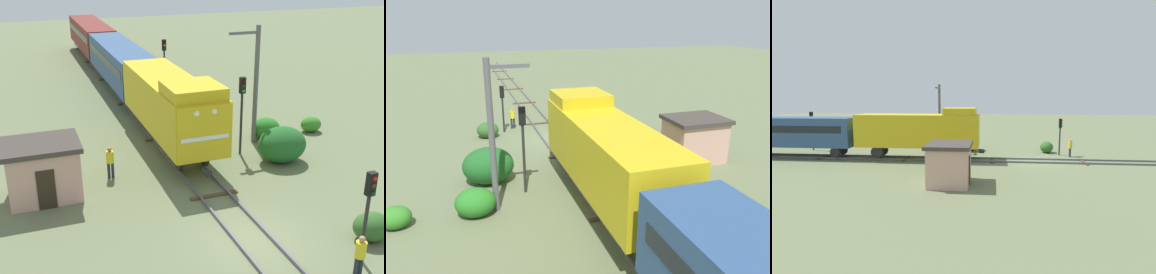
{
  "view_description": "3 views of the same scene",
  "coord_description": "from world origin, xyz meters",
  "views": [
    {
      "loc": [
        -8.09,
        -14.7,
        10.85
      ],
      "look_at": [
        0.15,
        7.46,
        1.76
      ],
      "focal_mm": 45.0,
      "sensor_mm": 36.0,
      "label": 1
    },
    {
      "loc": [
        6.06,
        25.8,
        8.71
      ],
      "look_at": [
        0.51,
        8.14,
        2.67
      ],
      "focal_mm": 35.0,
      "sensor_mm": 36.0,
      "label": 2
    },
    {
      "loc": [
        -26.73,
        4.04,
        5.77
      ],
      "look_at": [
        1.45,
        6.74,
        1.94
      ],
      "focal_mm": 28.0,
      "sensor_mm": 36.0,
      "label": 3
    }
  ],
  "objects": [
    {
      "name": "locomotive",
      "position": [
        0.0,
        10.6,
        2.77
      ],
      "size": [
        2.9,
        11.6,
        4.6
      ],
      "color": "gold",
      "rests_on": "railway_track"
    },
    {
      "name": "worker_near_track",
      "position": [
        2.4,
        -3.41,
        1.0
      ],
      "size": [
        0.38,
        0.38,
        1.7
      ],
      "rotation": [
        0.0,
        0.0,
        0.41
      ],
      "color": "#262B38",
      "rests_on": "ground"
    },
    {
      "name": "bush_far",
      "position": [
        4.5,
        -1.57,
        0.58
      ],
      "size": [
        1.6,
        1.31,
        1.16
      ],
      "primitive_type": "ellipsoid",
      "color": "#315F26",
      "rests_on": "ground"
    },
    {
      "name": "traffic_signal_mid",
      "position": [
        3.4,
        8.26,
        3.12
      ],
      "size": [
        0.32,
        0.34,
        4.51
      ],
      "color": "#262628",
      "rests_on": "ground"
    },
    {
      "name": "catenary_mast",
      "position": [
        4.93,
        9.73,
        3.77
      ],
      "size": [
        1.94,
        0.28,
        7.06
      ],
      "color": "#595960",
      "rests_on": "ground"
    },
    {
      "name": "bush_back",
      "position": [
        5.95,
        9.98,
        0.66
      ],
      "size": [
        1.82,
        1.49,
        1.33
      ],
      "primitive_type": "ellipsoid",
      "color": "#2A7926",
      "rests_on": "ground"
    },
    {
      "name": "railway_track",
      "position": [
        0.0,
        -0.0,
        0.07
      ],
      "size": [
        2.4,
        96.28,
        0.16
      ],
      "color": "#595960",
      "rests_on": "ground"
    },
    {
      "name": "traffic_signal_near",
      "position": [
        3.2,
        -2.58,
        2.55
      ],
      "size": [
        0.32,
        0.34,
        3.63
      ],
      "color": "#262628",
      "rests_on": "ground"
    },
    {
      "name": "bush_near",
      "position": [
        9.3,
        10.03,
        0.5
      ],
      "size": [
        1.36,
        1.11,
        0.99
      ],
      "primitive_type": "ellipsoid",
      "color": "#357F26",
      "rests_on": "ground"
    },
    {
      "name": "worker_by_signal",
      "position": [
        -4.2,
        7.72,
        1.0
      ],
      "size": [
        0.38,
        0.38,
        1.7
      ],
      "rotation": [
        0.0,
        0.0,
        4.64
      ],
      "color": "#262B38",
      "rests_on": "ground"
    },
    {
      "name": "ground_plane",
      "position": [
        0.0,
        0.0,
        0.0
      ],
      "size": [
        144.42,
        144.42,
        0.0
      ],
      "primitive_type": "plane",
      "color": "#66704C"
    },
    {
      "name": "bush_mid",
      "position": [
        5.08,
        6.53,
        0.99
      ],
      "size": [
        2.73,
        2.24,
        1.99
      ],
      "primitive_type": "ellipsoid",
      "color": "#1F5E26",
      "rests_on": "ground"
    },
    {
      "name": "relay_hut",
      "position": [
        -7.5,
        6.83,
        1.39
      ],
      "size": [
        3.5,
        2.9,
        2.74
      ],
      "color": "#D19E8C",
      "rests_on": "ground"
    }
  ]
}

